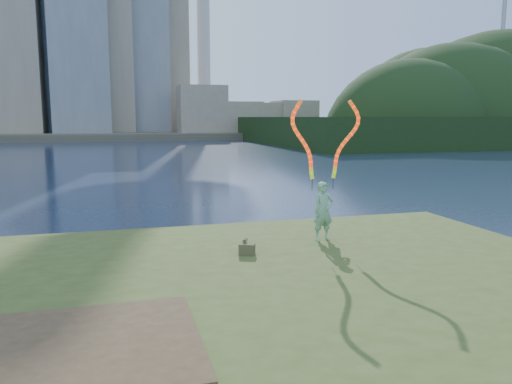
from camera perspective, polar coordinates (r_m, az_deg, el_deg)
name	(u,v)px	position (r m, az deg, el deg)	size (l,w,h in m)	color
ground	(202,303)	(11.09, -6.14, -12.51)	(320.00, 320.00, 0.00)	#18243D
grassy_knoll	(225,332)	(8.88, -3.59, -15.66)	(20.00, 18.00, 0.80)	#3B4C1B
dirt_patch	(85,345)	(7.72, -18.95, -16.17)	(3.20, 3.00, 0.02)	#47331E
far_shore	(123,134)	(105.28, -14.93, 6.43)	(320.00, 40.00, 1.20)	#4A4536
wooded_hill	(493,140)	(93.22, 25.45, 5.38)	(78.00, 50.00, 63.00)	black
woman_with_ribbons	(323,186)	(12.95, 7.72, 0.72)	(2.01, 0.41, 3.93)	#20783C
canvas_bag	(247,248)	(11.70, -1.05, -6.47)	(0.43, 0.49, 0.35)	#464924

